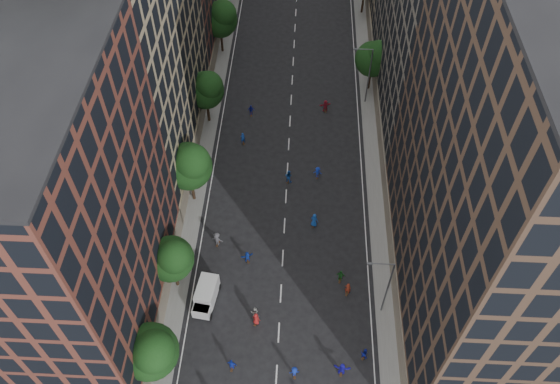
# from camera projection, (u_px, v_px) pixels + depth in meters

# --- Properties ---
(ground) EXTENTS (240.00, 240.00, 0.00)m
(ground) POSITION_uv_depth(u_px,v_px,m) (290.00, 124.00, 75.40)
(ground) COLOR black
(ground) RESTS_ON ground
(sidewalk_left) EXTENTS (4.00, 105.00, 0.15)m
(sidewalk_left) POSITION_uv_depth(u_px,v_px,m) (211.00, 86.00, 80.49)
(sidewalk_left) COLOR slate
(sidewalk_left) RESTS_ON ground
(sidewalk_right) EXTENTS (4.00, 105.00, 0.15)m
(sidewalk_right) POSITION_uv_depth(u_px,v_px,m) (374.00, 91.00, 79.75)
(sidewalk_right) COLOR slate
(sidewalk_right) RESTS_ON ground
(bldg_left_a) EXTENTS (14.00, 22.00, 30.00)m
(bldg_left_a) POSITION_uv_depth(u_px,v_px,m) (55.00, 222.00, 45.94)
(bldg_left_a) COLOR brown
(bldg_left_a) RESTS_ON ground
(bldg_left_b) EXTENTS (14.00, 26.00, 34.00)m
(bldg_left_b) POSITION_uv_depth(u_px,v_px,m) (117.00, 35.00, 59.71)
(bldg_left_b) COLOR #948260
(bldg_left_b) RESTS_ON ground
(bldg_right_a) EXTENTS (14.00, 30.00, 36.00)m
(bldg_right_a) POSITION_uv_depth(u_px,v_px,m) (512.00, 179.00, 45.01)
(bldg_right_a) COLOR #483427
(bldg_right_a) RESTS_ON ground
(bldg_right_b) EXTENTS (14.00, 28.00, 33.00)m
(bldg_right_b) POSITION_uv_depth(u_px,v_px,m) (453.00, 4.00, 64.66)
(bldg_right_b) COLOR #5F594E
(bldg_right_b) RESTS_ON ground
(tree_left_0) EXTENTS (5.20, 5.20, 8.83)m
(tree_left_0) POSITION_uv_depth(u_px,v_px,m) (151.00, 352.00, 48.10)
(tree_left_0) COLOR black
(tree_left_0) RESTS_ON ground
(tree_left_1) EXTENTS (4.80, 4.80, 8.21)m
(tree_left_1) POSITION_uv_depth(u_px,v_px,m) (172.00, 258.00, 54.79)
(tree_left_1) COLOR black
(tree_left_1) RESTS_ON ground
(tree_left_2) EXTENTS (5.60, 5.60, 9.45)m
(tree_left_2) POSITION_uv_depth(u_px,v_px,m) (189.00, 165.00, 61.81)
(tree_left_2) COLOR black
(tree_left_2) RESTS_ON ground
(tree_left_3) EXTENTS (5.00, 5.00, 8.58)m
(tree_left_3) POSITION_uv_depth(u_px,v_px,m) (206.00, 89.00, 71.17)
(tree_left_3) COLOR black
(tree_left_3) RESTS_ON ground
(tree_left_4) EXTENTS (5.40, 5.40, 9.08)m
(tree_left_4) POSITION_uv_depth(u_px,v_px,m) (221.00, 18.00, 81.15)
(tree_left_4) COLOR black
(tree_left_4) RESTS_ON ground
(tree_right_a) EXTENTS (5.00, 5.00, 8.39)m
(tree_right_a) POSITION_uv_depth(u_px,v_px,m) (374.00, 58.00, 75.72)
(tree_right_a) COLOR black
(tree_right_a) RESTS_ON ground
(streetlamp_near) EXTENTS (2.64, 0.22, 9.06)m
(streetlamp_near) POSITION_uv_depth(u_px,v_px,m) (386.00, 285.00, 53.24)
(streetlamp_near) COLOR #595B60
(streetlamp_near) RESTS_ON ground
(streetlamp_far) EXTENTS (2.64, 0.22, 9.06)m
(streetlamp_far) POSITION_uv_depth(u_px,v_px,m) (368.00, 73.00, 74.29)
(streetlamp_far) COLOR #595B60
(streetlamp_far) RESTS_ON ground
(cargo_van) EXTENTS (2.62, 4.59, 2.32)m
(cargo_van) POSITION_uv_depth(u_px,v_px,m) (206.00, 295.00, 56.96)
(cargo_van) COLOR silver
(cargo_van) RESTS_ON ground
(skater_2) EXTENTS (0.92, 0.83, 1.55)m
(skater_2) POSITION_uv_depth(u_px,v_px,m) (364.00, 353.00, 53.40)
(skater_2) COLOR #121C98
(skater_2) RESTS_ON ground
(skater_3) EXTENTS (1.06, 0.70, 1.52)m
(skater_3) POSITION_uv_depth(u_px,v_px,m) (294.00, 372.00, 52.22)
(skater_3) COLOR #122896
(skater_3) RESTS_ON ground
(skater_4) EXTENTS (1.05, 0.60, 1.68)m
(skater_4) POSITION_uv_depth(u_px,v_px,m) (232.00, 365.00, 52.61)
(skater_4) COLOR #152CAF
(skater_4) RESTS_ON ground
(skater_5) EXTENTS (1.71, 0.74, 1.78)m
(skater_5) POSITION_uv_depth(u_px,v_px,m) (342.00, 369.00, 52.27)
(skater_5) COLOR #1D16B7
(skater_5) RESTS_ON ground
(skater_6) EXTENTS (0.99, 0.82, 1.74)m
(skater_6) POSITION_uv_depth(u_px,v_px,m) (256.00, 319.00, 55.64)
(skater_6) COLOR maroon
(skater_6) RESTS_ON ground
(skater_7) EXTENTS (0.76, 0.61, 1.82)m
(skater_7) POSITION_uv_depth(u_px,v_px,m) (348.00, 289.00, 57.83)
(skater_7) COLOR maroon
(skater_7) RESTS_ON ground
(skater_8) EXTENTS (0.90, 0.74, 1.70)m
(skater_8) POSITION_uv_depth(u_px,v_px,m) (255.00, 313.00, 56.11)
(skater_8) COLOR beige
(skater_8) RESTS_ON ground
(skater_9) EXTENTS (1.39, 1.02, 1.93)m
(skater_9) POSITION_uv_depth(u_px,v_px,m) (217.00, 239.00, 61.82)
(skater_9) COLOR #47464C
(skater_9) RESTS_ON ground
(skater_10) EXTENTS (1.10, 0.65, 1.76)m
(skater_10) POSITION_uv_depth(u_px,v_px,m) (341.00, 276.00, 58.85)
(skater_10) COLOR #1D6222
(skater_10) RESTS_ON ground
(skater_11) EXTENTS (1.48, 0.97, 1.52)m
(skater_11) POSITION_uv_depth(u_px,v_px,m) (247.00, 257.00, 60.56)
(skater_11) COLOR #1434A3
(skater_11) RESTS_ON ground
(skater_12) EXTENTS (1.11, 0.94, 1.93)m
(skater_12) POSITION_uv_depth(u_px,v_px,m) (314.00, 220.00, 63.54)
(skater_12) COLOR #1444A5
(skater_12) RESTS_ON ground
(skater_13) EXTENTS (0.74, 0.63, 1.71)m
(skater_13) POSITION_uv_depth(u_px,v_px,m) (243.00, 138.00, 72.34)
(skater_13) COLOR #1543B2
(skater_13) RESTS_ON ground
(skater_14) EXTENTS (1.12, 1.02, 1.86)m
(skater_14) POSITION_uv_depth(u_px,v_px,m) (288.00, 176.00, 67.93)
(skater_14) COLOR #1446A7
(skater_14) RESTS_ON ground
(skater_15) EXTENTS (1.16, 0.79, 1.65)m
(skater_15) POSITION_uv_depth(u_px,v_px,m) (318.00, 173.00, 68.49)
(skater_15) COLOR #1732BE
(skater_15) RESTS_ON ground
(skater_16) EXTENTS (0.98, 0.45, 1.64)m
(skater_16) POSITION_uv_depth(u_px,v_px,m) (251.00, 110.00, 75.90)
(skater_16) COLOR #141CA3
(skater_16) RESTS_ON ground
(skater_17) EXTENTS (1.79, 1.03, 1.83)m
(skater_17) POSITION_uv_depth(u_px,v_px,m) (325.00, 106.00, 76.34)
(skater_17) COLOR #A51B2F
(skater_17) RESTS_ON ground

